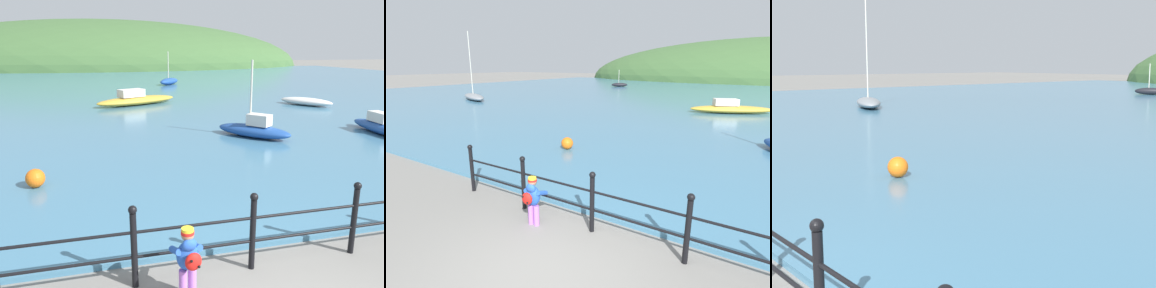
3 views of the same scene
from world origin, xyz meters
The scene contains 3 objects.
boat_green_fishing centered at (-16.29, 36.55, 0.38)m, with size 2.27×1.67×2.34m.
boat_red_dinghy centered at (-19.83, 14.33, 0.38)m, with size 4.84×3.14×5.77m.
mooring_buoy centered at (-3.57, 5.70, 0.32)m, with size 0.44×0.44×0.44m, color orange.
Camera 3 is at (5.77, -0.30, 2.48)m, focal length 50.00 mm.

